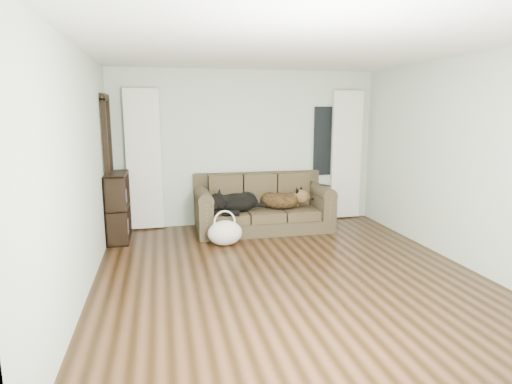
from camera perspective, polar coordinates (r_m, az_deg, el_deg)
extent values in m
plane|color=black|center=(5.23, 4.27, -10.85)|extent=(5.00, 5.00, 0.00)
plane|color=white|center=(4.91, 4.71, 18.61)|extent=(5.00, 5.00, 0.00)
cube|color=#B6CBAD|center=(7.32, -1.28, 5.85)|extent=(4.50, 0.04, 2.60)
cube|color=#B6CBAD|center=(4.76, -22.39, 2.40)|extent=(0.04, 5.00, 2.60)
cube|color=#B6CBAD|center=(5.97, 25.66, 3.68)|extent=(0.04, 5.00, 2.60)
cube|color=white|center=(7.12, -14.72, 4.15)|extent=(0.55, 0.08, 2.25)
cube|color=white|center=(7.81, 11.94, 4.83)|extent=(0.55, 0.08, 2.25)
cube|color=black|center=(7.70, 9.47, 6.70)|extent=(0.50, 0.03, 1.20)
cube|color=black|center=(6.80, -19.00, 2.78)|extent=(0.07, 0.60, 2.10)
cube|color=black|center=(6.98, 0.98, -1.45)|extent=(2.17, 0.94, 0.89)
ellipsoid|color=black|center=(6.77, -2.85, -1.59)|extent=(0.78, 0.61, 0.30)
ellipsoid|color=black|center=(7.02, 3.47, -1.05)|extent=(0.80, 0.72, 0.29)
cube|color=black|center=(7.07, 9.24, 0.89)|extent=(0.14, 0.19, 0.02)
ellipsoid|color=silver|center=(6.26, -4.17, -5.65)|extent=(0.53, 0.43, 0.37)
cube|color=black|center=(6.76, -17.91, -1.95)|extent=(0.36, 0.84, 1.02)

